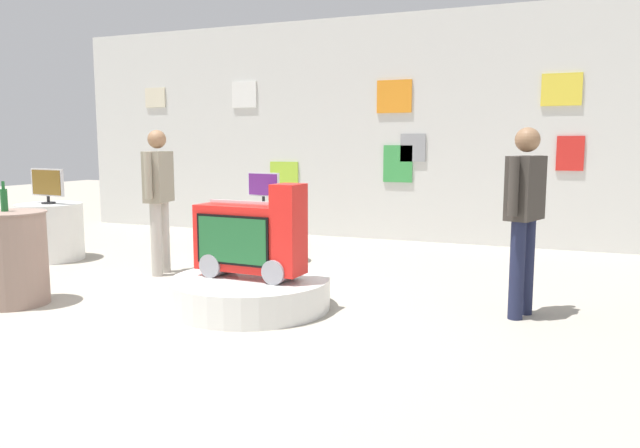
# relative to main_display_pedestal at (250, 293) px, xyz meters

# --- Properties ---
(ground_plane) EXTENTS (30.00, 30.00, 0.00)m
(ground_plane) POSITION_rel_main_display_pedestal_xyz_m (-0.33, -0.40, -0.14)
(ground_plane) COLOR #A8A091
(back_wall_display) EXTENTS (10.05, 0.13, 3.31)m
(back_wall_display) POSITION_rel_main_display_pedestal_xyz_m (-0.33, 4.21, 1.52)
(back_wall_display) COLOR silver
(back_wall_display) RESTS_ON ground
(main_display_pedestal) EXTENTS (1.40, 1.40, 0.27)m
(main_display_pedestal) POSITION_rel_main_display_pedestal_xyz_m (0.00, 0.00, 0.00)
(main_display_pedestal) COLOR silver
(main_display_pedestal) RESTS_ON ground
(novelty_firetruck_tv) EXTENTS (1.01, 0.39, 0.83)m
(novelty_firetruck_tv) POSITION_rel_main_display_pedestal_xyz_m (0.02, -0.01, 0.47)
(novelty_firetruck_tv) COLOR gray
(novelty_firetruck_tv) RESTS_ON main_display_pedestal
(display_pedestal_left_rear) EXTENTS (0.79, 0.79, 0.70)m
(display_pedestal_left_rear) POSITION_rel_main_display_pedestal_xyz_m (-3.39, 1.07, 0.22)
(display_pedestal_left_rear) COLOR silver
(display_pedestal_left_rear) RESTS_ON ground
(tv_on_left_rear) EXTENTS (0.58, 0.16, 0.43)m
(tv_on_left_rear) POSITION_rel_main_display_pedestal_xyz_m (-3.39, 1.06, 0.81)
(tv_on_left_rear) COLOR black
(tv_on_left_rear) RESTS_ON display_pedestal_left_rear
(display_pedestal_center_rear) EXTENTS (0.74, 0.74, 0.70)m
(display_pedestal_center_rear) POSITION_rel_main_display_pedestal_xyz_m (-0.85, 1.92, 0.22)
(display_pedestal_center_rear) COLOR silver
(display_pedestal_center_rear) RESTS_ON ground
(tv_on_center_rear) EXTENTS (0.46, 0.23, 0.39)m
(tv_on_center_rear) POSITION_rel_main_display_pedestal_xyz_m (-0.85, 1.92, 0.78)
(tv_on_center_rear) COLOR black
(tv_on_center_rear) RESTS_ON display_pedestal_center_rear
(side_table_round) EXTENTS (0.60, 0.60, 0.84)m
(side_table_round) POSITION_rel_main_display_pedestal_xyz_m (-2.02, -0.68, 0.29)
(side_table_round) COLOR gray
(side_table_round) RESTS_ON ground
(bottle_on_side_table) EXTENTS (0.06, 0.06, 0.27)m
(bottle_on_side_table) POSITION_rel_main_display_pedestal_xyz_m (-2.09, -0.68, 0.81)
(bottle_on_side_table) COLOR #195926
(bottle_on_side_table) RESTS_ON side_table_round
(shopper_browsing_near_truck) EXTENTS (0.27, 0.55, 1.59)m
(shopper_browsing_near_truck) POSITION_rel_main_display_pedestal_xyz_m (-1.59, 0.87, 0.79)
(shopper_browsing_near_truck) COLOR #B2ADA3
(shopper_browsing_near_truck) RESTS_ON ground
(shopper_browsing_rear) EXTENTS (0.31, 0.53, 1.57)m
(shopper_browsing_rear) POSITION_rel_main_display_pedestal_xyz_m (2.23, 0.60, 0.78)
(shopper_browsing_rear) COLOR #1E233F
(shopper_browsing_rear) RESTS_ON ground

